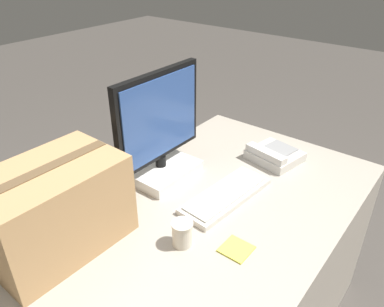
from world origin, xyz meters
name	(u,v)px	position (x,y,z in m)	size (l,w,h in m)	color
office_desk	(177,305)	(0.00, 0.00, 0.37)	(1.80, 0.90, 0.74)	#A89E8E
monitor	(160,137)	(0.24, 0.28, 0.91)	(0.44, 0.24, 0.45)	white
keyboard	(226,195)	(0.27, -0.02, 0.75)	(0.41, 0.18, 0.03)	beige
desk_phone	(274,155)	(0.65, -0.03, 0.76)	(0.23, 0.24, 0.07)	beige
paper_cup_right	(182,233)	(-0.02, -0.05, 0.78)	(0.07, 0.07, 0.09)	beige
cardboard_box	(54,208)	(-0.27, 0.26, 0.88)	(0.43, 0.28, 0.29)	tan
sticky_note_pad	(236,249)	(0.06, -0.20, 0.74)	(0.09, 0.09, 0.01)	#E5DB4C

